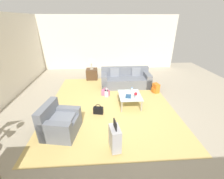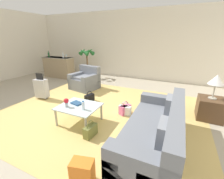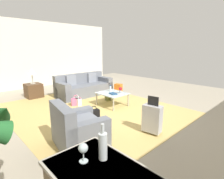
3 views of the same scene
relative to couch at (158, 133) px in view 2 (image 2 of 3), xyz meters
The scene contains 23 objects.
ground_plane 2.29m from the couch, 164.69° to the left, with size 12.00×12.00×0.00m, color #A89E89.
wall_back 5.30m from the couch, 115.19° to the left, with size 10.24×0.12×3.10m, color silver.
area_rug 1.81m from the couch, 153.32° to the left, with size 5.20×4.40×0.01m, color tan.
couch is the anchor object (origin of this frame).
armchair 3.82m from the couch, 143.65° to the left, with size 1.07×1.01×0.86m.
coffee_table 1.80m from the couch, behind, with size 0.90×0.77×0.43m.
water_bottle 1.61m from the couch, behind, with size 0.06×0.06×0.20m.
coffee_table_book 1.93m from the couch, behind, with size 0.26×0.18×0.03m, color navy.
flower_vase 2.03m from the couch, behind, with size 0.11×0.11×0.21m.
side_table 1.89m from the couch, 57.79° to the left, with size 0.56×0.56×0.53m, color #513823.
table_lamp 2.01m from the couch, 57.79° to the left, with size 0.34×0.34×0.59m.
bar_console 6.19m from the couch, 148.84° to the left, with size 1.57×0.56×0.98m.
wine_glass_leftmost 6.67m from the couch, 151.60° to the left, with size 0.08×0.08×0.15m.
wine_glass_left_of_centre 5.80m from the couch, 145.85° to the left, with size 0.08×0.08×0.15m.
wine_bottle_green 6.57m from the couch, 151.67° to the left, with size 0.07×0.07×0.30m.
wine_bottle_clear 5.80m from the couch, 147.38° to the left, with size 0.07×0.07×0.30m.
suitcase_silver 3.88m from the couch, 168.09° to the left, with size 0.43×0.28×0.85m.
handbag_pink 1.36m from the couch, 135.36° to the left, with size 0.26×0.35×0.36m.
handbag_olive 1.31m from the couch, 169.18° to the right, with size 0.17×0.33×0.36m.
handbag_white 1.33m from the couch, 136.51° to the left, with size 0.33×0.15×0.36m.
handbag_black 2.56m from the couch, 151.40° to the left, with size 0.20×0.34×0.36m.
backpack_orange 1.43m from the couch, 123.73° to the right, with size 0.34×0.30×0.40m.
potted_palm 5.52m from the couch, 136.41° to the left, with size 0.64×0.64×1.45m.
Camera 2 is at (2.39, -3.01, 1.93)m, focal length 24.00 mm.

